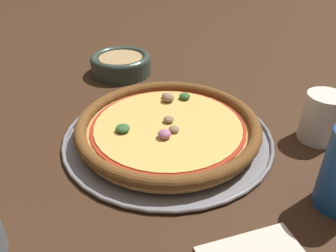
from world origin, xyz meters
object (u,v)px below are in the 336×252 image
object	(u,v)px
pizza_tray	(168,135)
drinking_cup	(322,118)
bowl_near	(121,63)
pizza	(168,126)

from	to	relation	value
pizza_tray	drinking_cup	distance (m)	0.28
pizza_tray	bowl_near	distance (m)	0.33
bowl_near	drinking_cup	world-z (taller)	drinking_cup
pizza	drinking_cup	size ratio (longest dim) A/B	3.74
pizza	bowl_near	xyz separation A→B (m)	(0.16, -0.28, 0.00)
pizza_tray	drinking_cup	xyz separation A→B (m)	(-0.27, -0.03, 0.04)
drinking_cup	bowl_near	bearing A→B (deg)	-29.26
pizza	bowl_near	distance (m)	0.32
pizza_tray	drinking_cup	bearing A→B (deg)	-172.75
pizza_tray	drinking_cup	world-z (taller)	drinking_cup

